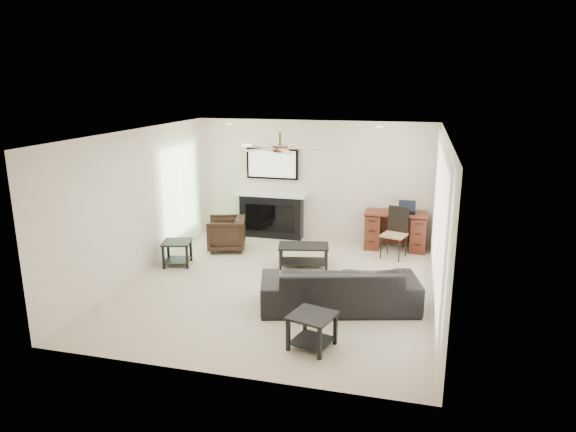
% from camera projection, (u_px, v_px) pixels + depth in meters
% --- Properties ---
extents(room_shell, '(5.50, 5.54, 2.52)m').
position_uv_depth(room_shell, '(291.00, 185.00, 8.08)').
color(room_shell, beige).
rests_on(room_shell, ground).
extents(sofa, '(2.45, 1.46, 0.67)m').
position_uv_depth(sofa, '(339.00, 287.00, 7.56)').
color(sofa, black).
rests_on(sofa, ground).
extents(armchair, '(0.90, 0.88, 0.66)m').
position_uv_depth(armchair, '(226.00, 234.00, 10.19)').
color(armchair, black).
rests_on(armchair, ground).
extents(coffee_table, '(0.98, 0.68, 0.40)m').
position_uv_depth(coffee_table, '(303.00, 256.00, 9.30)').
color(coffee_table, black).
rests_on(coffee_table, ground).
extents(end_table_near, '(0.64, 0.64, 0.45)m').
position_uv_depth(end_table_near, '(312.00, 331.00, 6.45)').
color(end_table_near, black).
rests_on(end_table_near, ground).
extents(end_table_left, '(0.62, 0.62, 0.45)m').
position_uv_depth(end_table_left, '(177.00, 253.00, 9.37)').
color(end_table_left, black).
rests_on(end_table_left, ground).
extents(fireplace_unit, '(1.52, 0.34, 1.91)m').
position_uv_depth(fireplace_unit, '(271.00, 194.00, 10.87)').
color(fireplace_unit, black).
rests_on(fireplace_unit, ground).
extents(desk, '(1.22, 0.56, 0.76)m').
position_uv_depth(desk, '(395.00, 231.00, 10.22)').
color(desk, '#441811').
rests_on(desk, ground).
extents(desk_chair, '(0.53, 0.55, 0.97)m').
position_uv_depth(desk_chair, '(394.00, 233.00, 9.68)').
color(desk_chair, black).
rests_on(desk_chair, ground).
extents(laptop, '(0.33, 0.24, 0.23)m').
position_uv_depth(laptop, '(407.00, 207.00, 10.03)').
color(laptop, black).
rests_on(laptop, desk).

